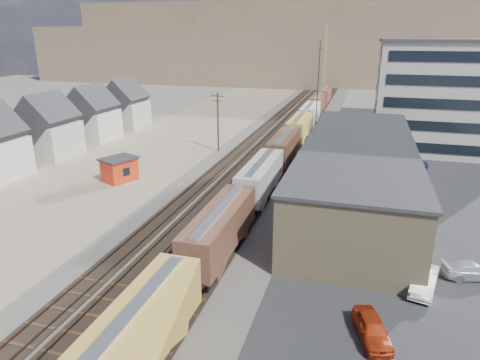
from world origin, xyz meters
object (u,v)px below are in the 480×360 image
(maintenance_shed, at_px, (120,169))
(parked_car_silver, at_px, (472,271))
(freight_train, at_px, (292,136))
(parked_car_red, at_px, (372,329))
(utility_pole_north, at_px, (218,121))
(parked_car_blue, at_px, (413,162))
(parked_car_white, at_px, (424,281))

(maintenance_shed, distance_m, parked_car_silver, 43.42)
(parked_car_silver, bearing_deg, maintenance_shed, 56.63)
(parked_car_silver, bearing_deg, freight_train, 15.78)
(parked_car_red, bearing_deg, utility_pole_north, 103.60)
(freight_train, bearing_deg, maintenance_shed, -132.52)
(parked_car_red, distance_m, parked_car_blue, 42.95)
(parked_car_blue, bearing_deg, parked_car_silver, -122.11)
(freight_train, bearing_deg, parked_car_red, -73.90)
(parked_car_blue, bearing_deg, parked_car_red, -133.54)
(freight_train, height_order, parked_car_silver, freight_train)
(freight_train, distance_m, parked_car_red, 47.65)
(parked_car_silver, bearing_deg, parked_car_blue, -11.40)
(maintenance_shed, bearing_deg, parked_car_red, -35.68)
(parked_car_red, relative_size, parked_car_white, 0.93)
(freight_train, height_order, parked_car_red, freight_train)
(utility_pole_north, distance_m, parked_car_red, 50.03)
(parked_car_red, height_order, parked_car_silver, parked_car_red)
(freight_train, xyz_separation_m, parked_car_blue, (19.15, -3.21, -2.05))
(freight_train, xyz_separation_m, utility_pole_north, (-12.30, -2.95, 2.50))
(parked_car_red, bearing_deg, freight_train, 88.91)
(freight_train, distance_m, utility_pole_north, 12.89)
(parked_car_white, bearing_deg, freight_train, 126.67)
(utility_pole_north, bearing_deg, parked_car_silver, -44.37)
(utility_pole_north, xyz_separation_m, parked_car_blue, (31.45, -0.26, -4.56))
(utility_pole_north, height_order, parked_car_red, utility_pole_north)
(freight_train, bearing_deg, parked_car_silver, -59.35)
(freight_train, distance_m, parked_car_silver, 41.47)
(utility_pole_north, xyz_separation_m, parked_car_silver, (33.42, -32.69, -4.61))
(utility_pole_north, distance_m, maintenance_shed, 20.76)
(utility_pole_north, xyz_separation_m, parked_car_red, (25.50, -42.80, -4.53))
(utility_pole_north, height_order, maintenance_shed, utility_pole_north)
(utility_pole_north, distance_m, parked_car_blue, 31.78)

